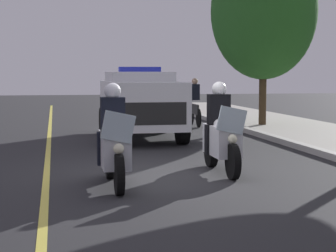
{
  "coord_description": "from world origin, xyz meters",
  "views": [
    {
      "loc": [
        10.92,
        -2.07,
        1.9
      ],
      "look_at": [
        -0.02,
        0.0,
        0.9
      ],
      "focal_mm": 64.37,
      "sensor_mm": 36.0,
      "label": 1
    }
  ],
  "objects_px": {
    "police_motorcycle_lead_left": "(114,144)",
    "police_motorcycle_lead_right": "(221,136)",
    "tree_far_back": "(264,11)",
    "police_suv": "(140,101)",
    "cyclist_background": "(195,102)"
  },
  "relations": [
    {
      "from": "police_motorcycle_lead_left",
      "to": "police_motorcycle_lead_right",
      "type": "height_order",
      "value": "same"
    },
    {
      "from": "police_motorcycle_lead_left",
      "to": "tree_far_back",
      "type": "xyz_separation_m",
      "value": [
        -9.76,
        6.07,
        3.26
      ]
    },
    {
      "from": "police_motorcycle_lead_left",
      "to": "police_motorcycle_lead_right",
      "type": "xyz_separation_m",
      "value": [
        -0.97,
        2.12,
        0.0
      ]
    },
    {
      "from": "tree_far_back",
      "to": "police_motorcycle_lead_right",
      "type": "bearing_deg",
      "value": -24.19
    },
    {
      "from": "police_motorcycle_lead_right",
      "to": "police_suv",
      "type": "relative_size",
      "value": 0.44
    },
    {
      "from": "police_motorcycle_lead_right",
      "to": "police_motorcycle_lead_left",
      "type": "bearing_deg",
      "value": -65.46
    },
    {
      "from": "police_motorcycle_lead_right",
      "to": "tree_far_back",
      "type": "xyz_separation_m",
      "value": [
        -8.79,
        3.95,
        3.26
      ]
    },
    {
      "from": "cyclist_background",
      "to": "police_suv",
      "type": "bearing_deg",
      "value": -34.48
    },
    {
      "from": "police_motorcycle_lead_left",
      "to": "police_suv",
      "type": "distance_m",
      "value": 7.25
    },
    {
      "from": "police_suv",
      "to": "cyclist_background",
      "type": "height_order",
      "value": "police_suv"
    },
    {
      "from": "police_motorcycle_lead_right",
      "to": "police_suv",
      "type": "bearing_deg",
      "value": -173.72
    },
    {
      "from": "police_motorcycle_lead_right",
      "to": "cyclist_background",
      "type": "xyz_separation_m",
      "value": [
        -9.69,
        1.77,
        0.14
      ]
    },
    {
      "from": "police_motorcycle_lead_right",
      "to": "tree_far_back",
      "type": "distance_m",
      "value": 10.17
    },
    {
      "from": "police_motorcycle_lead_left",
      "to": "police_motorcycle_lead_right",
      "type": "relative_size",
      "value": 1.0
    },
    {
      "from": "cyclist_background",
      "to": "tree_far_back",
      "type": "bearing_deg",
      "value": 67.69
    }
  ]
}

